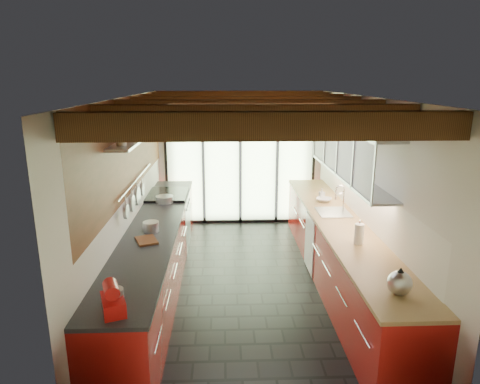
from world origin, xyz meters
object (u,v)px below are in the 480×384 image
Objects in this scene: stand_mixer at (113,299)px; kettle at (400,282)px; paper_towel at (359,234)px; bowl at (324,200)px; soap_bottle at (322,194)px.

stand_mixer is 2.55m from kettle.
bowl is (0.00, 1.81, -0.09)m from paper_towel.
bowl is at bearing 90.00° from paper_towel.
soap_bottle is at bearing 90.00° from kettle.
bowl is (0.00, -0.16, -0.06)m from soap_bottle.
stand_mixer is at bearing -128.20° from bowl.
stand_mixer is 1.17× the size of kettle.
kettle is 3.01m from bowl.
paper_towel reaches higher than stand_mixer.
stand_mixer is 4.11m from bowl.
stand_mixer reaches higher than bowl.
stand_mixer reaches higher than soap_bottle.
kettle is at bearing 4.85° from stand_mixer.
bowl is (0.00, 3.01, -0.09)m from kettle.
paper_towel is 1.81m from bowl.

